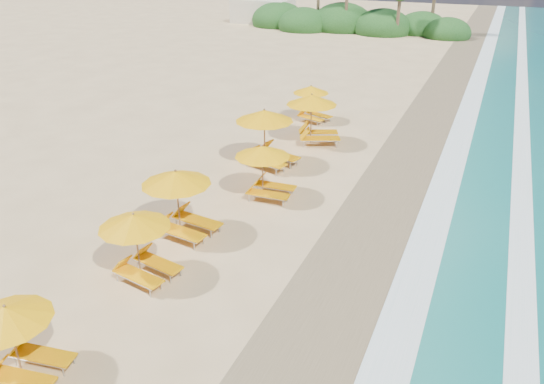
# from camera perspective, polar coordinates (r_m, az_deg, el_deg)

# --- Properties ---
(ground) EXTENTS (160.00, 160.00, 0.00)m
(ground) POSITION_cam_1_polar(r_m,az_deg,el_deg) (19.39, 0.00, -3.20)
(ground) COLOR tan
(ground) RESTS_ON ground
(wet_sand) EXTENTS (4.00, 160.00, 0.01)m
(wet_sand) POSITION_cam_1_polar(r_m,az_deg,el_deg) (18.39, 11.57, -5.51)
(wet_sand) COLOR #846E4E
(wet_sand) RESTS_ON ground
(surf_foam) EXTENTS (4.00, 160.00, 0.01)m
(surf_foam) POSITION_cam_1_polar(r_m,az_deg,el_deg) (18.17, 19.94, -6.98)
(surf_foam) COLOR white
(surf_foam) RESTS_ON ground
(station_1) EXTENTS (2.43, 2.31, 2.05)m
(station_1) POSITION_cam_1_polar(r_m,az_deg,el_deg) (13.75, -25.93, -14.07)
(station_1) COLOR olive
(station_1) RESTS_ON ground
(station_2) EXTENTS (2.61, 2.49, 2.18)m
(station_2) POSITION_cam_1_polar(r_m,az_deg,el_deg) (16.20, -14.13, -5.37)
(station_2) COLOR olive
(station_2) RESTS_ON ground
(station_3) EXTENTS (2.84, 2.68, 2.44)m
(station_3) POSITION_cam_1_polar(r_m,az_deg,el_deg) (18.22, -9.80, -0.78)
(station_3) COLOR olive
(station_3) RESTS_ON ground
(station_4) EXTENTS (2.49, 2.32, 2.23)m
(station_4) POSITION_cam_1_polar(r_m,az_deg,el_deg) (20.69, -0.59, 2.58)
(station_4) COLOR olive
(station_4) RESTS_ON ground
(station_5) EXTENTS (3.32, 3.22, 2.67)m
(station_5) POSITION_cam_1_polar(r_m,az_deg,el_deg) (23.74, -0.44, 6.31)
(station_5) COLOR olive
(station_5) RESTS_ON ground
(station_6) EXTENTS (3.37, 3.34, 2.58)m
(station_6) POSITION_cam_1_polar(r_m,az_deg,el_deg) (26.68, 4.73, 8.31)
(station_6) COLOR olive
(station_6) RESTS_ON ground
(station_7) EXTENTS (2.65, 2.60, 2.07)m
(station_7) POSITION_cam_1_polar(r_m,az_deg,el_deg) (30.22, 4.47, 9.83)
(station_7) COLOR olive
(station_7) RESTS_ON ground
(treeline) EXTENTS (25.80, 8.80, 9.74)m
(treeline) POSITION_cam_1_polar(r_m,az_deg,el_deg) (63.89, 8.46, 17.88)
(treeline) COLOR #163D14
(treeline) RESTS_ON ground
(beach_building) EXTENTS (7.00, 5.00, 2.80)m
(beach_building) POSITION_cam_1_polar(r_m,az_deg,el_deg) (70.24, -0.98, 19.15)
(beach_building) COLOR beige
(beach_building) RESTS_ON ground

